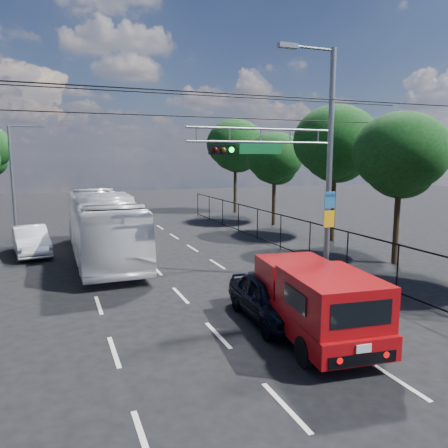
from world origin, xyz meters
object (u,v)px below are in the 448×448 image
navy_hatchback (271,299)px  white_bus (102,226)px  signal_mast (305,155)px  white_van (31,241)px  red_pickup (312,299)px

navy_hatchback → white_bus: white_bus is taller
signal_mast → navy_hatchback: (-3.28, -3.53, -4.51)m
signal_mast → navy_hatchback: size_ratio=2.22×
signal_mast → white_van: size_ratio=2.06×
white_van → navy_hatchback: bearing=-67.8°
navy_hatchback → white_van: white_van is taller
white_bus → red_pickup: bearing=-70.4°
signal_mast → navy_hatchback: signal_mast is taller
red_pickup → white_bus: bearing=109.6°
signal_mast → navy_hatchback: bearing=-133.0°
red_pickup → navy_hatchback: size_ratio=1.40×
signal_mast → white_van: bearing=138.2°
red_pickup → navy_hatchback: (-0.49, 1.56, -0.42)m
red_pickup → white_van: red_pickup is taller
navy_hatchback → signal_mast: bearing=50.2°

